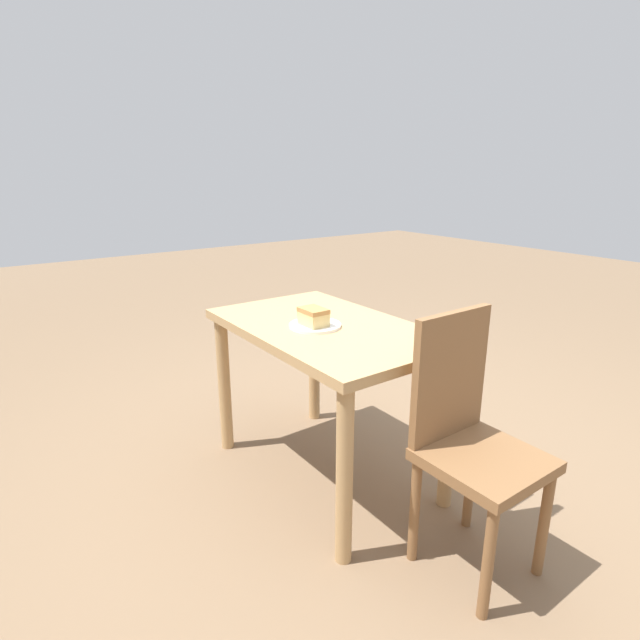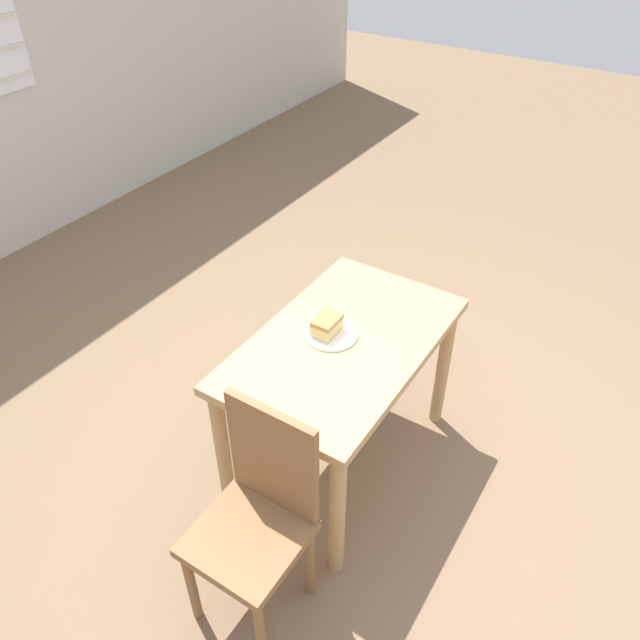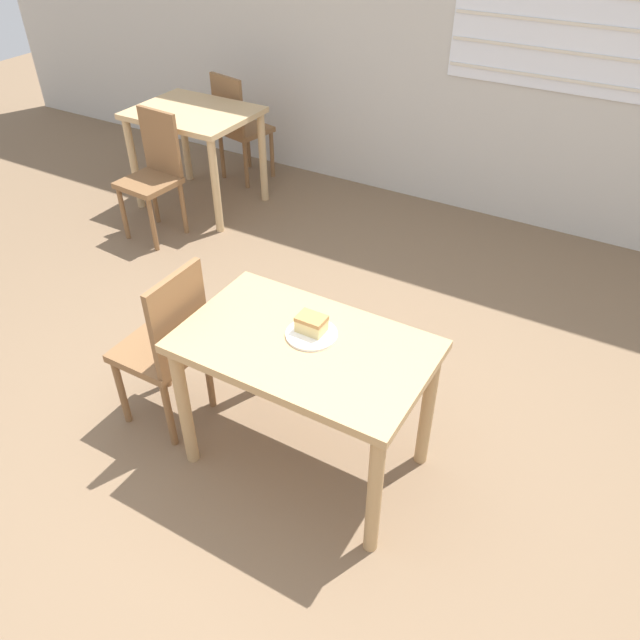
{
  "view_description": "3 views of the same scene",
  "coord_description": "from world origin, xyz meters",
  "px_view_note": "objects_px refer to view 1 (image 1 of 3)",
  "views": [
    {
      "loc": [
        -1.48,
        1.35,
        1.35
      ],
      "look_at": [
        0.12,
        0.2,
        0.76
      ],
      "focal_mm": 28.0,
      "sensor_mm": 36.0,
      "label": 1
    },
    {
      "loc": [
        -1.5,
        -0.8,
        2.31
      ],
      "look_at": [
        0.12,
        0.24,
        0.8
      ],
      "focal_mm": 35.0,
      "sensor_mm": 36.0,
      "label": 2
    },
    {
      "loc": [
        1.19,
        -1.53,
        2.35
      ],
      "look_at": [
        0.16,
        0.25,
        0.78
      ],
      "focal_mm": 35.0,
      "sensor_mm": 36.0,
      "label": 3
    }
  ],
  "objects_px": {
    "chair_near_window": "(470,437)",
    "plate": "(315,325)",
    "cake_slice": "(313,317)",
    "dining_table_near": "(326,350)"
  },
  "relations": [
    {
      "from": "chair_near_window",
      "to": "plate",
      "type": "xyz_separation_m",
      "value": [
        0.7,
        0.15,
        0.24
      ]
    },
    {
      "from": "cake_slice",
      "to": "chair_near_window",
      "type": "bearing_deg",
      "value": -166.93
    },
    {
      "from": "plate",
      "to": "cake_slice",
      "type": "bearing_deg",
      "value": 120.84
    },
    {
      "from": "chair_near_window",
      "to": "cake_slice",
      "type": "distance_m",
      "value": 0.77
    },
    {
      "from": "plate",
      "to": "cake_slice",
      "type": "relative_size",
      "value": 1.82
    },
    {
      "from": "dining_table_near",
      "to": "plate",
      "type": "height_order",
      "value": "plate"
    },
    {
      "from": "plate",
      "to": "cake_slice",
      "type": "xyz_separation_m",
      "value": [
        -0.01,
        0.01,
        0.04
      ]
    },
    {
      "from": "plate",
      "to": "chair_near_window",
      "type": "bearing_deg",
      "value": -168.22
    },
    {
      "from": "dining_table_near",
      "to": "chair_near_window",
      "type": "distance_m",
      "value": 0.72
    },
    {
      "from": "chair_near_window",
      "to": "cake_slice",
      "type": "xyz_separation_m",
      "value": [
        0.69,
        0.16,
        0.29
      ]
    }
  ]
}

